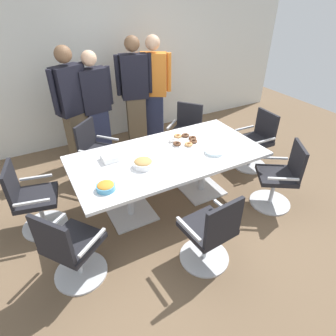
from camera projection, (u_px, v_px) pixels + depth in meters
The scene contains 19 objects.
ground_plane at pixel (168, 201), 3.95m from camera, with size 10.00×10.00×0.01m, color brown.
back_wall at pixel (102, 62), 4.95m from camera, with size 8.00×0.10×2.80m, color silver.
conference_table at pixel (168, 163), 3.61m from camera, with size 2.40×1.20×0.75m.
office_chair_0 at pixel (186, 135), 4.77m from camera, with size 0.76×0.76×0.91m.
office_chair_1 at pixel (98, 155), 4.22m from camera, with size 0.76×0.76×0.91m.
office_chair_2 at pixel (33, 202), 3.31m from camera, with size 0.64×0.64×0.91m.
office_chair_3 at pixel (71, 250), 2.70m from camera, with size 0.75×0.75×0.91m.
office_chair_4 at pixel (210, 235), 2.87m from camera, with size 0.58×0.58×0.91m.
office_chair_5 at pixel (280, 179), 3.69m from camera, with size 0.75×0.75×0.91m.
office_chair_6 at pixel (256, 143), 4.52m from camera, with size 0.56×0.56×0.91m.
person_standing_0 at pixel (73, 107), 4.26m from camera, with size 0.59×0.38×1.86m.
person_standing_1 at pixel (96, 106), 4.48m from camera, with size 0.62×0.27×1.76m.
person_standing_2 at pixel (135, 92), 4.81m from camera, with size 0.61×0.32×1.89m.
person_standing_3 at pixel (154, 90), 4.95m from camera, with size 0.57×0.41×1.88m.
snack_bowl_chips_orange at pixel (106, 186), 2.92m from camera, with size 0.20×0.20×0.08m.
snack_bowl_cookies at pixel (143, 163), 3.27m from camera, with size 0.24×0.24×0.11m.
donut_platter at pixel (184, 140), 3.82m from camera, with size 0.38×0.39×0.04m.
plate_stack at pixel (214, 152), 3.56m from camera, with size 0.24×0.24×0.04m.
napkin_pile at pixel (110, 158), 3.41m from camera, with size 0.19×0.19×0.07m, color white.
Camera 1 is at (-1.47, -2.68, 2.54)m, focal length 30.23 mm.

